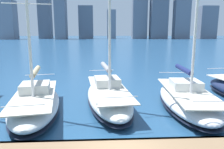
% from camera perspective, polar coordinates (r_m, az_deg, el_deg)
% --- Properties ---
extents(city_skyline, '(175.69, 24.24, 46.65)m').
position_cam_1_polar(city_skyline, '(166.44, -3.90, 15.18)').
color(city_skyline, slate).
rests_on(city_skyline, ground).
extents(sailboat_navy, '(3.60, 8.30, 11.62)m').
position_cam_1_polar(sailboat_navy, '(14.75, 18.98, -5.88)').
color(sailboat_navy, white).
rests_on(sailboat_navy, ground).
extents(sailboat_grey, '(3.60, 8.76, 11.03)m').
position_cam_1_polar(sailboat_grey, '(14.54, -1.00, -5.40)').
color(sailboat_grey, white).
rests_on(sailboat_grey, ground).
extents(sailboat_tan, '(4.07, 8.34, 9.69)m').
position_cam_1_polar(sailboat_tan, '(14.04, -19.41, -6.81)').
color(sailboat_tan, silver).
rests_on(sailboat_tan, ground).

